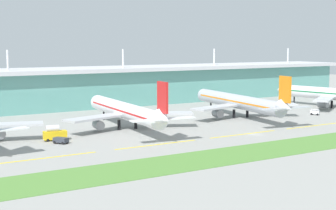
% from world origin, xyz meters
% --- Properties ---
extents(ground_plane, '(600.00, 600.00, 0.00)m').
position_xyz_m(ground_plane, '(0.00, 0.00, 0.00)').
color(ground_plane, gray).
extents(terminal_building, '(288.00, 34.00, 27.82)m').
position_xyz_m(terminal_building, '(-0.00, 102.64, 9.61)').
color(terminal_building, '#5B9E93').
rests_on(terminal_building, ground).
extents(airliner_near_middle, '(48.58, 69.81, 18.90)m').
position_xyz_m(airliner_near_middle, '(-31.43, 33.33, 6.46)').
color(airliner_near_middle, white).
rests_on(airliner_near_middle, ground).
extents(airliner_far_middle, '(48.28, 71.21, 18.90)m').
position_xyz_m(airliner_far_middle, '(21.50, 34.15, 6.46)').
color(airliner_far_middle, '#ADB2BC').
rests_on(airliner_far_middle, ground).
extents(airliner_farthest, '(48.00, 63.51, 18.90)m').
position_xyz_m(airliner_farthest, '(81.64, 36.57, 6.45)').
color(airliner_farthest, silver).
rests_on(airliner_farthest, ground).
extents(taxiway_stripe_west, '(28.00, 0.70, 0.04)m').
position_xyz_m(taxiway_stripe_west, '(-71.00, 2.26, 0.02)').
color(taxiway_stripe_west, yellow).
rests_on(taxiway_stripe_west, ground).
extents(taxiway_stripe_mid_west, '(28.00, 0.70, 0.04)m').
position_xyz_m(taxiway_stripe_mid_west, '(-37.00, 2.26, 0.02)').
color(taxiway_stripe_mid_west, yellow).
rests_on(taxiway_stripe_mid_west, ground).
extents(taxiway_stripe_centre, '(28.00, 0.70, 0.04)m').
position_xyz_m(taxiway_stripe_centre, '(-3.00, 2.26, 0.02)').
color(taxiway_stripe_centre, yellow).
rests_on(taxiway_stripe_centre, ground).
extents(taxiway_stripe_mid_east, '(28.00, 0.70, 0.04)m').
position_xyz_m(taxiway_stripe_mid_east, '(31.00, 2.26, 0.02)').
color(taxiway_stripe_mid_east, yellow).
rests_on(taxiway_stripe_mid_east, ground).
extents(grass_verge, '(300.00, 18.00, 0.10)m').
position_xyz_m(grass_verge, '(0.00, -21.16, 0.05)').
color(grass_verge, '#518438').
rests_on(grass_verge, ground).
extents(fuel_truck, '(7.48, 3.53, 4.95)m').
position_xyz_m(fuel_truck, '(-60.89, 25.04, 2.26)').
color(fuel_truck, gold).
rests_on(fuel_truck, ground).
extents(pushback_tug, '(4.39, 5.00, 1.85)m').
position_xyz_m(pushback_tug, '(-60.93, 19.19, 1.10)').
color(pushback_tug, '#333842').
rests_on(pushback_tug, ground).
extents(baggage_cart, '(3.41, 4.02, 2.48)m').
position_xyz_m(baggage_cart, '(53.80, 22.33, 1.26)').
color(baggage_cart, silver).
rests_on(baggage_cart, ground).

